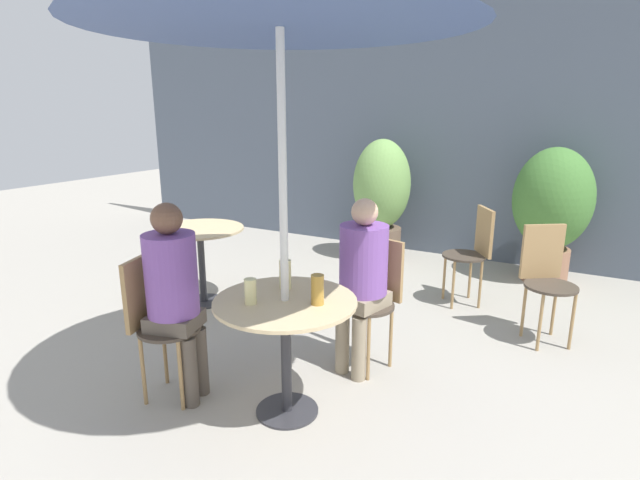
% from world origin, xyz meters
% --- Properties ---
extents(ground_plane, '(20.00, 20.00, 0.00)m').
position_xyz_m(ground_plane, '(0.00, 0.00, 0.00)').
color(ground_plane, '#9E998E').
extents(storefront_wall, '(10.00, 0.06, 3.00)m').
position_xyz_m(storefront_wall, '(0.00, 3.73, 1.50)').
color(storefront_wall, '#4C5666').
rests_on(storefront_wall, ground_plane).
extents(cafe_table_near, '(0.80, 0.80, 0.70)m').
position_xyz_m(cafe_table_near, '(-0.22, 0.03, 0.56)').
color(cafe_table_near, '#2D2D33').
rests_on(cafe_table_near, ground_plane).
extents(cafe_table_far, '(0.77, 0.77, 0.70)m').
position_xyz_m(cafe_table_far, '(-1.81, 1.11, 0.56)').
color(cafe_table_far, '#2D2D33').
rests_on(cafe_table_far, ground_plane).
extents(bistro_chair_0, '(0.39, 0.41, 0.88)m').
position_xyz_m(bistro_chair_0, '(-0.01, 0.82, 0.54)').
color(bistro_chair_0, '#42382D').
rests_on(bistro_chair_0, ground_plane).
extents(bistro_chair_1, '(0.41, 0.39, 0.88)m').
position_xyz_m(bistro_chair_1, '(-1.01, -0.18, 0.54)').
color(bistro_chair_1, '#42382D').
rests_on(bistro_chair_1, ground_plane).
extents(bistro_chair_2, '(0.43, 0.42, 0.88)m').
position_xyz_m(bistro_chair_2, '(0.33, 2.27, 0.54)').
color(bistro_chair_2, '#42382D').
rests_on(bistro_chair_2, ground_plane).
extents(bistro_chair_3, '(0.43, 0.43, 0.88)m').
position_xyz_m(bistro_chair_3, '(0.97, 1.81, 0.54)').
color(bistro_chair_3, '#42382D').
rests_on(bistro_chair_3, ground_plane).
extents(seated_person_0, '(0.33, 0.36, 1.18)m').
position_xyz_m(seated_person_0, '(-0.05, 0.68, 0.71)').
color(seated_person_0, gray).
rests_on(seated_person_0, ground_plane).
extents(seated_person_1, '(0.34, 0.32, 1.22)m').
position_xyz_m(seated_person_1, '(-0.87, -0.15, 0.73)').
color(seated_person_1, brown).
rests_on(seated_person_1, ground_plane).
extents(beer_glass_0, '(0.07, 0.07, 0.17)m').
position_xyz_m(beer_glass_0, '(-0.03, 0.07, 0.79)').
color(beer_glass_0, '#B28433').
rests_on(beer_glass_0, cafe_table_near).
extents(beer_glass_1, '(0.07, 0.07, 0.17)m').
position_xyz_m(beer_glass_1, '(-0.32, 0.19, 0.79)').
color(beer_glass_1, beige).
rests_on(beer_glass_1, cafe_table_near).
extents(beer_glass_2, '(0.07, 0.07, 0.14)m').
position_xyz_m(beer_glass_2, '(-0.35, -0.10, 0.77)').
color(beer_glass_2, beige).
rests_on(beer_glass_2, cafe_table_near).
extents(potted_plant_0, '(0.66, 0.66, 1.39)m').
position_xyz_m(potted_plant_0, '(-0.92, 3.18, 0.77)').
color(potted_plant_0, brown).
rests_on(potted_plant_0, ground_plane).
extents(potted_plant_1, '(0.76, 0.76, 1.36)m').
position_xyz_m(potted_plant_1, '(0.86, 3.27, 0.78)').
color(potted_plant_1, '#93664C').
rests_on(potted_plant_1, ground_plane).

